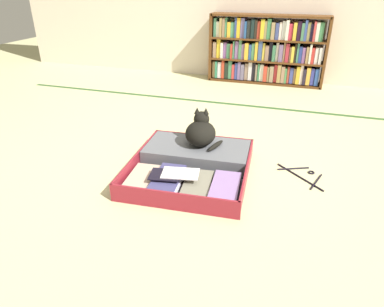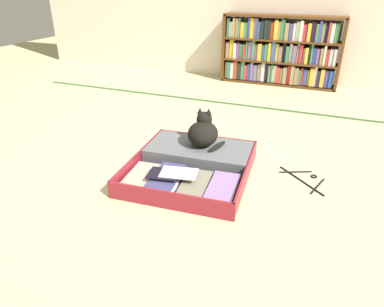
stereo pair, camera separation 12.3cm
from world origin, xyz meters
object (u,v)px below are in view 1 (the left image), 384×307
(black_cat, at_px, (201,132))
(open_suitcase, at_px, (193,164))
(bookshelf, at_px, (266,51))
(clothes_hanger, at_px, (303,175))

(black_cat, bearing_deg, open_suitcase, -89.35)
(bookshelf, height_order, open_suitcase, bookshelf)
(open_suitcase, bearing_deg, bookshelf, 86.27)
(open_suitcase, bearing_deg, clothes_hanger, 11.97)
(black_cat, bearing_deg, clothes_hanger, -3.19)
(open_suitcase, distance_m, black_cat, 0.24)
(black_cat, height_order, clothes_hanger, black_cat)
(black_cat, xyz_separation_m, clothes_hanger, (0.69, -0.04, -0.19))
(open_suitcase, xyz_separation_m, clothes_hanger, (0.69, 0.15, -0.04))
(open_suitcase, height_order, clothes_hanger, open_suitcase)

